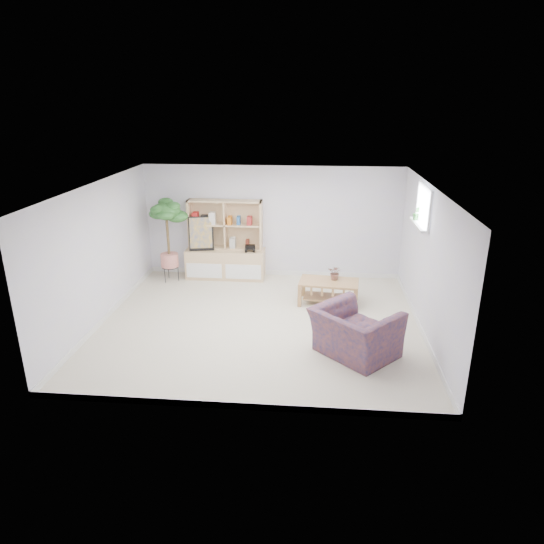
# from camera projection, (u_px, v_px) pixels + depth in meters

# --- Properties ---
(floor) EXTENTS (5.50, 5.00, 0.01)m
(floor) POSITION_uv_depth(u_px,v_px,m) (260.00, 323.00, 8.46)
(floor) COLOR beige
(floor) RESTS_ON ground
(ceiling) EXTENTS (5.50, 5.00, 0.01)m
(ceiling) POSITION_uv_depth(u_px,v_px,m) (258.00, 186.00, 7.65)
(ceiling) COLOR silver
(ceiling) RESTS_ON walls
(walls) EXTENTS (5.51, 5.01, 2.40)m
(walls) POSITION_uv_depth(u_px,v_px,m) (259.00, 258.00, 8.06)
(walls) COLOR silver
(walls) RESTS_ON floor
(baseboard) EXTENTS (5.50, 5.00, 0.10)m
(baseboard) POSITION_uv_depth(u_px,v_px,m) (260.00, 321.00, 8.45)
(baseboard) COLOR white
(baseboard) RESTS_ON floor
(window) EXTENTS (0.10, 0.98, 0.68)m
(window) POSITION_uv_depth(u_px,v_px,m) (424.00, 206.00, 8.12)
(window) COLOR white
(window) RESTS_ON walls
(window_sill) EXTENTS (0.14, 1.00, 0.04)m
(window_sill) POSITION_uv_depth(u_px,v_px,m) (419.00, 225.00, 8.23)
(window_sill) COLOR white
(window_sill) RESTS_ON walls
(storage_unit) EXTENTS (1.69, 0.57, 1.69)m
(storage_unit) POSITION_uv_depth(u_px,v_px,m) (225.00, 240.00, 10.36)
(storage_unit) COLOR beige
(storage_unit) RESTS_ON floor
(poster) EXTENTS (0.54, 0.22, 0.73)m
(poster) POSITION_uv_depth(u_px,v_px,m) (201.00, 234.00, 10.28)
(poster) COLOR yellow
(poster) RESTS_ON storage_unit
(toy_truck) EXTENTS (0.33, 0.24, 0.16)m
(toy_truck) POSITION_uv_depth(u_px,v_px,m) (250.00, 248.00, 10.27)
(toy_truck) COLOR black
(toy_truck) RESTS_ON storage_unit
(coffee_table) EXTENTS (1.16, 0.72, 0.45)m
(coffee_table) POSITION_uv_depth(u_px,v_px,m) (329.00, 292.00, 9.22)
(coffee_table) COLOR olive
(coffee_table) RESTS_ON floor
(table_plant) EXTENTS (0.32, 0.30, 0.29)m
(table_plant) POSITION_uv_depth(u_px,v_px,m) (335.00, 273.00, 9.17)
(table_plant) COLOR #1A5F1E
(table_plant) RESTS_ON coffee_table
(floor_tree) EXTENTS (0.67, 0.67, 1.77)m
(floor_tree) POSITION_uv_depth(u_px,v_px,m) (168.00, 241.00, 10.15)
(floor_tree) COLOR #195220
(floor_tree) RESTS_ON floor
(armchair) EXTENTS (1.52, 1.52, 0.85)m
(armchair) POSITION_uv_depth(u_px,v_px,m) (355.00, 329.00, 7.29)
(armchair) COLOR navy
(armchair) RESTS_ON floor
(sill_plant) EXTENTS (0.14, 0.12, 0.24)m
(sill_plant) POSITION_uv_depth(u_px,v_px,m) (417.00, 213.00, 8.43)
(sill_plant) COLOR #195220
(sill_plant) RESTS_ON window_sill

